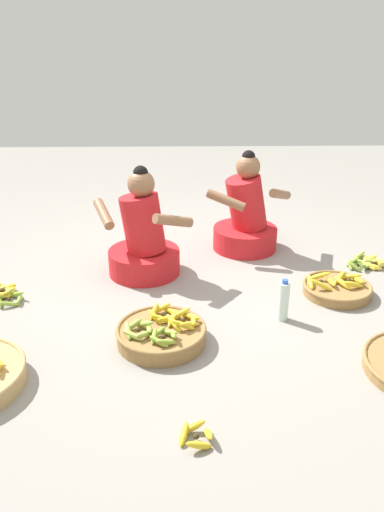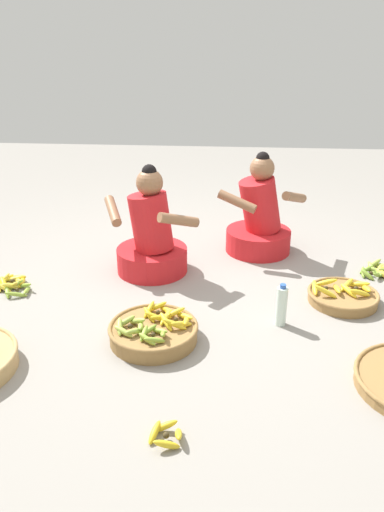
{
  "view_description": "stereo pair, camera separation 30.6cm",
  "coord_description": "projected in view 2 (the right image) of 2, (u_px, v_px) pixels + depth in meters",
  "views": [
    {
      "loc": [
        -0.06,
        -3.01,
        1.59
      ],
      "look_at": [
        0.0,
        -0.2,
        0.35
      ],
      "focal_mm": 34.6,
      "sensor_mm": 36.0,
      "label": 1
    },
    {
      "loc": [
        0.24,
        -3.0,
        1.59
      ],
      "look_at": [
        0.0,
        -0.2,
        0.35
      ],
      "focal_mm": 34.6,
      "sensor_mm": 36.0,
      "label": 2
    }
  ],
  "objects": [
    {
      "name": "water_bottle",
      "position": [
        281.0,
        306.0,
        2.94
      ],
      "size": [
        0.07,
        0.07,
        0.27
      ],
      "color": "silver",
      "rests_on": "ground"
    },
    {
      "name": "vendor_woman_behind",
      "position": [
        259.0,
        221.0,
        3.93
      ],
      "size": [
        0.71,
        0.53,
        0.81
      ],
      "color": "red",
      "rests_on": "ground"
    },
    {
      "name": "vendor_woman_front",
      "position": [
        151.0,
        239.0,
        3.58
      ],
      "size": [
        0.73,
        0.55,
        0.8
      ],
      "color": "red",
      "rests_on": "ground"
    },
    {
      "name": "ground_plane",
      "position": [
        194.0,
        291.0,
        3.39
      ],
      "size": [
        10.0,
        10.0,
        0.0
      ],
      "primitive_type": "plane",
      "color": "gray"
    },
    {
      "name": "loose_bananas_mid_left",
      "position": [
        12.0,
        284.0,
        3.43
      ],
      "size": [
        0.3,
        0.32,
        0.09
      ],
      "color": "#8CAD38",
      "rests_on": "ground"
    },
    {
      "name": "banana_basket_back_left",
      "position": [
        343.0,
        296.0,
        3.23
      ],
      "size": [
        0.46,
        0.46,
        0.15
      ],
      "color": "olive",
      "rests_on": "ground"
    },
    {
      "name": "loose_bananas_front_right",
      "position": [
        166.0,
        434.0,
        2.12
      ],
      "size": [
        0.16,
        0.16,
        0.08
      ],
      "color": "gold",
      "rests_on": "ground"
    },
    {
      "name": "loose_bananas_near_bicycle",
      "position": [
        382.0,
        271.0,
        3.62
      ],
      "size": [
        0.32,
        0.28,
        0.09
      ],
      "color": "#9EB747",
      "rests_on": "ground"
    },
    {
      "name": "banana_basket_back_center",
      "position": [
        154.0,
        331.0,
        2.81
      ],
      "size": [
        0.52,
        0.52,
        0.16
      ],
      "color": "olive",
      "rests_on": "ground"
    }
  ]
}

